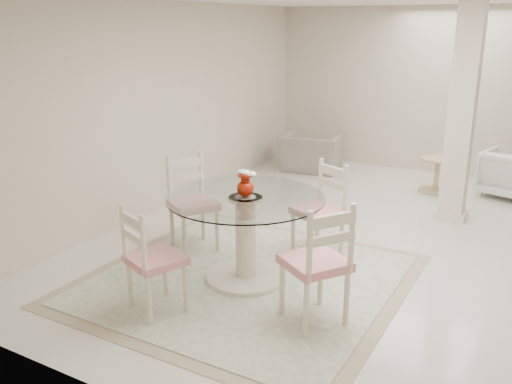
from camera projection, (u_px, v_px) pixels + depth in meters
The scene contains 13 objects.
ground at pixel (383, 243), 6.19m from camera, with size 7.00×7.00×0.00m, color silver.
room_shell at pixel (395, 79), 5.65m from camera, with size 6.02×7.02×2.71m.
column at pixel (462, 114), 6.64m from camera, with size 0.30×0.30×2.70m, color beige.
area_rug at pixel (246, 279), 5.30m from camera, with size 2.92×2.92×0.02m.
dining_table at pixel (246, 239), 5.17m from camera, with size 1.49×1.49×0.86m.
red_vase at pixel (246, 184), 5.01m from camera, with size 0.19×0.17×0.25m.
dining_chair_east at pixel (320, 256), 4.33m from camera, with size 0.66×0.66×1.18m.
dining_chair_north at pixel (323, 203), 5.72m from camera, with size 0.59×0.59×1.12m.
dining_chair_west at pixel (191, 196), 5.90m from camera, with size 0.64×0.64×1.16m.
dining_chair_south at pixel (148, 253), 4.54m from camera, with size 0.55×0.55×1.07m.
recliner_taupe at pixel (311, 152), 9.22m from camera, with size 0.98×0.85×0.63m, color gray.
armchair_white at pixel (509, 174), 7.81m from camera, with size 0.71×0.73×0.67m, color white.
side_table at pixel (436, 176), 8.03m from camera, with size 0.50×0.50×0.52m.
Camera 1 is at (1.56, -5.72, 2.39)m, focal length 38.00 mm.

